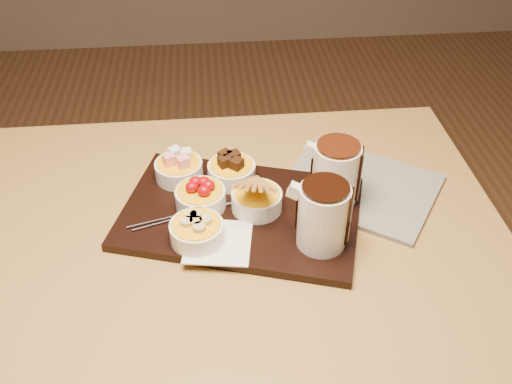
{
  "coord_description": "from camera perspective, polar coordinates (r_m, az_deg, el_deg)",
  "views": [
    {
      "loc": [
        0.03,
        -0.83,
        1.5
      ],
      "look_at": [
        0.11,
        0.02,
        0.81
      ],
      "focal_mm": 40.0,
      "sensor_mm": 36.0,
      "label": 1
    }
  ],
  "objects": [
    {
      "name": "bowl_bananas",
      "position": [
        1.06,
        -5.93,
        -4.01
      ],
      "size": [
        0.1,
        0.1,
        0.04
      ],
      "primitive_type": "cylinder",
      "color": "white",
      "rests_on": "serving_board"
    },
    {
      "name": "bowl_marshmallows",
      "position": [
        1.21,
        -7.71,
        2.17
      ],
      "size": [
        0.1,
        0.1,
        0.04
      ],
      "primitive_type": "cylinder",
      "color": "white",
      "rests_on": "serving_board"
    },
    {
      "name": "bowl_cake",
      "position": [
        1.19,
        -2.45,
        1.97
      ],
      "size": [
        0.1,
        0.1,
        0.04
      ],
      "primitive_type": "cylinder",
      "color": "white",
      "rests_on": "serving_board"
    },
    {
      "name": "newspaper",
      "position": [
        1.22,
        10.3,
        0.51
      ],
      "size": [
        0.39,
        0.37,
        0.01
      ],
      "primitive_type": "cube",
      "rotation": [
        0.0,
        0.0,
        -0.6
      ],
      "color": "beige",
      "rests_on": "dining_table"
    },
    {
      "name": "pitcher_dark_chocolate",
      "position": [
        1.02,
        6.72,
        -2.45
      ],
      "size": [
        0.11,
        0.11,
        0.13
      ],
      "primitive_type": "cylinder",
      "rotation": [
        0.0,
        0.0,
        -0.3
      ],
      "color": "silver",
      "rests_on": "serving_board"
    },
    {
      "name": "bowl_biscotti",
      "position": [
        1.12,
        0.08,
        -0.89
      ],
      "size": [
        0.1,
        0.1,
        0.04
      ],
      "primitive_type": "cylinder",
      "color": "white",
      "rests_on": "serving_board"
    },
    {
      "name": "dining_table",
      "position": [
        1.19,
        -5.42,
        -6.94
      ],
      "size": [
        1.2,
        0.8,
        0.75
      ],
      "color": "#A67D3D",
      "rests_on": "ground"
    },
    {
      "name": "serving_board",
      "position": [
        1.13,
        -1.51,
        -2.09
      ],
      "size": [
        0.53,
        0.42,
        0.02
      ],
      "primitive_type": "cube",
      "rotation": [
        0.0,
        0.0,
        -0.3
      ],
      "color": "black",
      "rests_on": "dining_table"
    },
    {
      "name": "fondue_skewers",
      "position": [
        1.12,
        -6.35,
        -1.97
      ],
      "size": [
        0.1,
        0.26,
        0.01
      ],
      "primitive_type": null,
      "rotation": [
        0.0,
        0.0,
        -1.31
      ],
      "color": "silver",
      "rests_on": "serving_board"
    },
    {
      "name": "napkin",
      "position": [
        1.06,
        -3.79,
        -5.01
      ],
      "size": [
        0.14,
        0.14,
        0.0
      ],
      "primitive_type": "cube",
      "rotation": [
        0.0,
        0.0,
        -0.16
      ],
      "color": "white",
      "rests_on": "serving_board"
    },
    {
      "name": "bowl_strawberries",
      "position": [
        1.13,
        -5.56,
        -0.64
      ],
      "size": [
        0.1,
        0.1,
        0.04
      ],
      "primitive_type": "cylinder",
      "color": "white",
      "rests_on": "serving_board"
    },
    {
      "name": "pitcher_milk_chocolate",
      "position": [
        1.12,
        7.97,
        1.8
      ],
      "size": [
        0.11,
        0.11,
        0.13
      ],
      "primitive_type": "cylinder",
      "rotation": [
        0.0,
        0.0,
        -0.3
      ],
      "color": "silver",
      "rests_on": "serving_board"
    }
  ]
}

